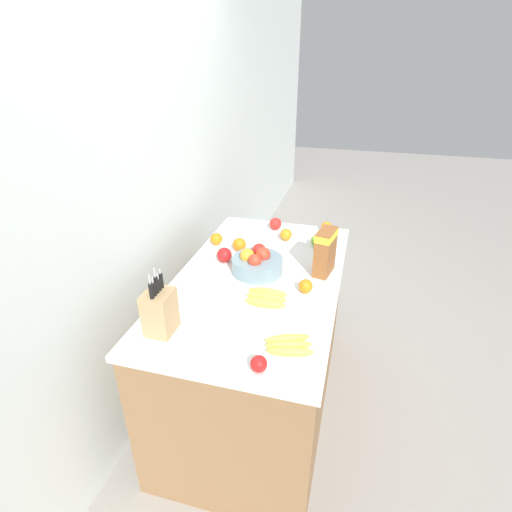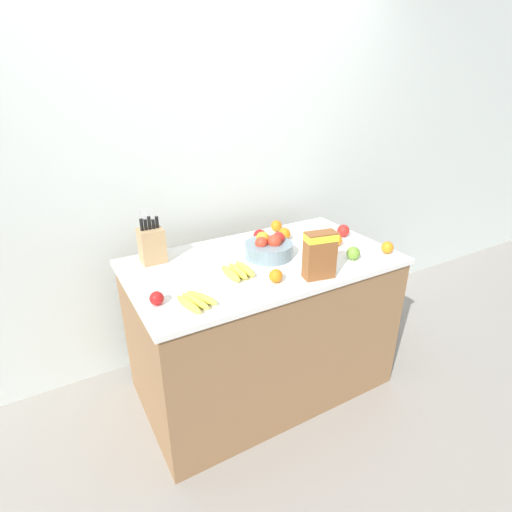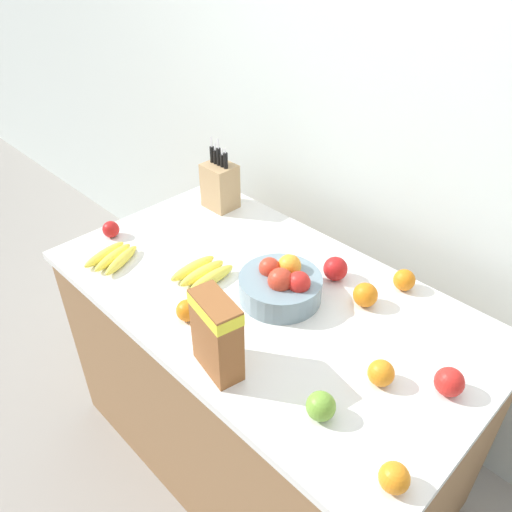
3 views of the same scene
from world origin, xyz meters
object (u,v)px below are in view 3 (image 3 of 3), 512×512
banana_bunch_right (113,257)px  orange_mid_right (187,310)px  fruit_bowl (281,285)px  apple_near_bananas (321,406)px  orange_front_right (365,295)px  apple_rear (449,382)px  banana_bunch_left (202,273)px  apple_rightmost (335,269)px  orange_front_center (404,280)px  orange_near_bowl (381,373)px  orange_back_center (394,478)px  knife_block (220,185)px  cereal_box (217,332)px  apple_by_knife_block (111,229)px

banana_bunch_right → orange_mid_right: (0.43, 0.00, 0.02)m
fruit_bowl → banana_bunch_right: bearing=-153.3°
orange_mid_right → apple_near_bananas: bearing=1.4°
fruit_bowl → orange_mid_right: fruit_bowl is taller
orange_front_right → apple_rear: bearing=-20.7°
banana_bunch_left → apple_rear: size_ratio=2.59×
banana_bunch_right → apple_rightmost: (0.62, 0.49, 0.02)m
apple_rightmost → orange_front_right: apple_rightmost is taller
orange_front_center → orange_mid_right: bearing=-122.7°
orange_mid_right → orange_near_bowl: bearing=20.6°
fruit_bowl → apple_rightmost: 0.21m
orange_back_center → apple_rightmost: bearing=137.7°
apple_rear → apple_rightmost: apple_rightmost is taller
apple_near_bananas → banana_bunch_left: bearing=166.7°
knife_block → banana_bunch_right: 0.55m
knife_block → cereal_box: (0.67, -0.60, 0.03)m
orange_front_right → banana_bunch_left: bearing=-149.3°
cereal_box → banana_bunch_right: (-0.64, 0.06, -0.12)m
knife_block → orange_near_bowl: (1.02, -0.33, -0.06)m
apple_by_knife_block → fruit_bowl: bearing=15.6°
apple_rear → orange_front_center: (-0.32, 0.30, -0.00)m
banana_bunch_right → orange_back_center: bearing=-0.9°
fruit_bowl → orange_front_center: (0.26, 0.32, -0.02)m
apple_by_knife_block → orange_mid_right: 0.58m
knife_block → orange_front_center: (0.84, 0.07, -0.06)m
fruit_bowl → apple_near_bananas: 0.47m
apple_rear → orange_front_center: 0.43m
apple_rightmost → apple_by_knife_block: bearing=-152.4°
knife_block → banana_bunch_right: bearing=-87.0°
orange_mid_right → orange_front_center: (0.39, 0.60, 0.00)m
fruit_bowl → apple_rear: bearing=2.8°
apple_near_bananas → apple_rightmost: apple_rightmost is taller
apple_near_bananas → orange_back_center: size_ratio=1.09×
fruit_bowl → apple_by_knife_block: size_ratio=4.19×
apple_rear → banana_bunch_right: bearing=-164.7°
apple_rightmost → orange_front_center: (0.20, 0.12, -0.01)m
cereal_box → fruit_bowl: bearing=115.0°
knife_block → apple_near_bananas: 1.11m
banana_bunch_right → orange_front_center: orange_front_center is taller
cereal_box → orange_mid_right: cereal_box is taller
banana_bunch_right → orange_front_center: 1.02m
apple_rear → apple_by_knife_block: (-1.28, -0.23, -0.01)m
orange_mid_right → orange_back_center: bearing=-1.4°
orange_back_center → apple_rear: bearing=97.7°
fruit_bowl → orange_back_center: (0.62, -0.30, -0.02)m
cereal_box → orange_near_bowl: bearing=49.7°
fruit_bowl → orange_front_right: fruit_bowl is taller
banana_bunch_left → orange_front_right: bearing=30.7°
cereal_box → fruit_bowl: (-0.08, 0.34, -0.08)m
fruit_bowl → banana_bunch_left: bearing=-155.9°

